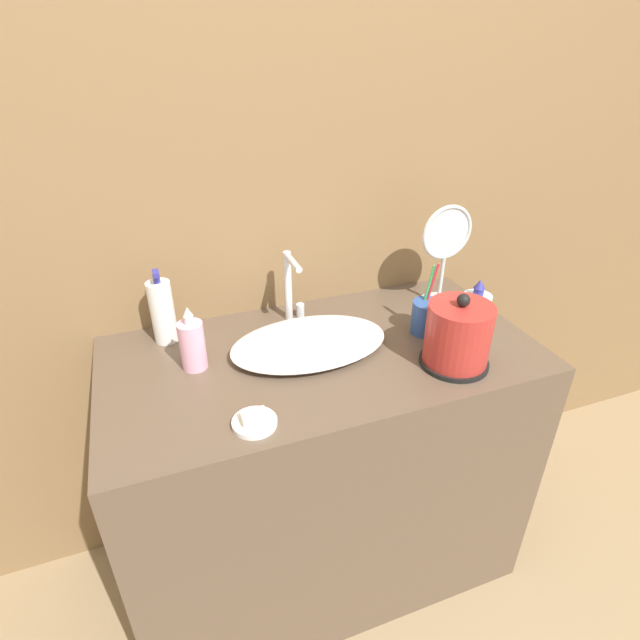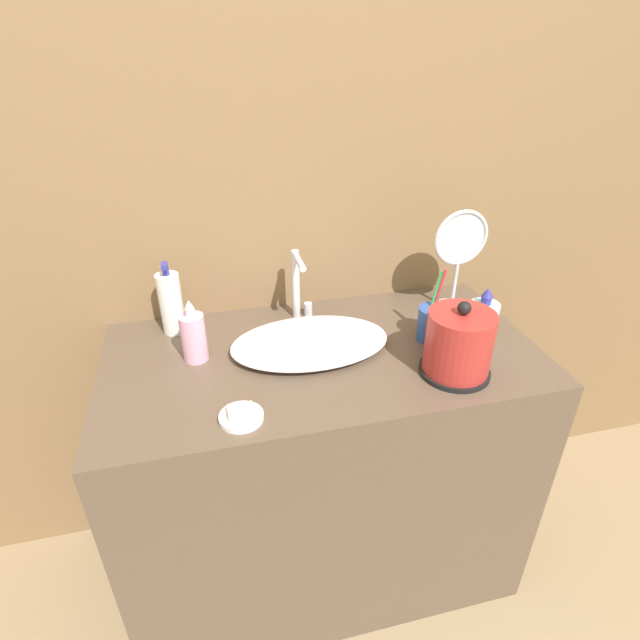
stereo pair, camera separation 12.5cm
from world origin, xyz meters
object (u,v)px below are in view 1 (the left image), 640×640
toothbrush_cup (426,317)px  shampoo_bottle (192,344)px  electric_kettle (457,338)px  mouthwash_bottle (474,316)px  lotion_bottle (162,311)px  vanity_mirror (445,252)px  faucet (291,285)px

toothbrush_cup → shampoo_bottle: 0.63m
electric_kettle → toothbrush_cup: 0.16m
toothbrush_cup → shampoo_bottle: bearing=175.3°
shampoo_bottle → mouthwash_bottle: bearing=-9.6°
shampoo_bottle → mouthwash_bottle: (0.73, -0.12, 0.00)m
lotion_bottle → vanity_mirror: vanity_mirror is taller
toothbrush_cup → shampoo_bottle: toothbrush_cup is taller
lotion_bottle → vanity_mirror: size_ratio=0.67×
faucet → lotion_bottle: size_ratio=1.00×
shampoo_bottle → lotion_bottle: bearing=109.0°
toothbrush_cup → lotion_bottle: 0.71m
toothbrush_cup → lotion_bottle: size_ratio=0.98×
toothbrush_cup → lotion_bottle: lotion_bottle is taller
faucet → electric_kettle: faucet is taller
faucet → vanity_mirror: size_ratio=0.67×
electric_kettle → toothbrush_cup: bearing=85.6°
faucet → mouthwash_bottle: size_ratio=1.19×
toothbrush_cup → shampoo_bottle: (-0.63, 0.05, 0.02)m
electric_kettle → toothbrush_cup: (0.01, 0.16, -0.03)m
electric_kettle → toothbrush_cup: size_ratio=0.96×
mouthwash_bottle → vanity_mirror: bearing=83.0°
mouthwash_bottle → shampoo_bottle: bearing=170.4°
shampoo_bottle → vanity_mirror: vanity_mirror is taller
electric_kettle → vanity_mirror: bearing=64.8°
faucet → toothbrush_cup: bearing=-30.7°
faucet → vanity_mirror: (0.46, -0.06, 0.06)m
faucet → shampoo_bottle: size_ratio=1.23×
electric_kettle → shampoo_bottle: size_ratio=1.16×
vanity_mirror → lotion_bottle: bearing=174.9°
toothbrush_cup → mouthwash_bottle: toothbrush_cup is taller
lotion_bottle → mouthwash_bottle: 0.83m
electric_kettle → vanity_mirror: (0.14, 0.30, 0.09)m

